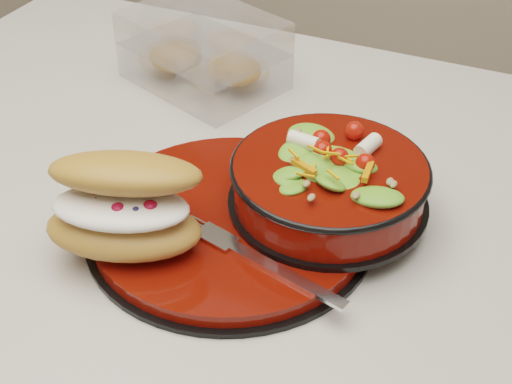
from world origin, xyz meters
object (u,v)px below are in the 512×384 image
at_px(salad_bowl, 329,178).
at_px(fork, 264,262).
at_px(croissant, 125,206).
at_px(pastry_box, 204,52).
at_px(dinner_plate, 231,221).

xyz_separation_m(salad_bowl, fork, (-0.02, -0.11, -0.03)).
height_order(croissant, pastry_box, croissant).
relative_size(fork, pastry_box, 0.72).
bearing_deg(salad_bowl, fork, -102.15).
bearing_deg(pastry_box, fork, -34.20).
relative_size(salad_bowl, croissant, 1.23).
xyz_separation_m(salad_bowl, pastry_box, (-0.25, 0.21, -0.01)).
relative_size(dinner_plate, croissant, 1.77).
bearing_deg(croissant, fork, -7.49).
relative_size(dinner_plate, fork, 1.77).
distance_m(croissant, pastry_box, 0.36).
distance_m(dinner_plate, salad_bowl, 0.11).
distance_m(croissant, fork, 0.14).
height_order(dinner_plate, pastry_box, pastry_box).
bearing_deg(dinner_plate, fork, -41.46).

